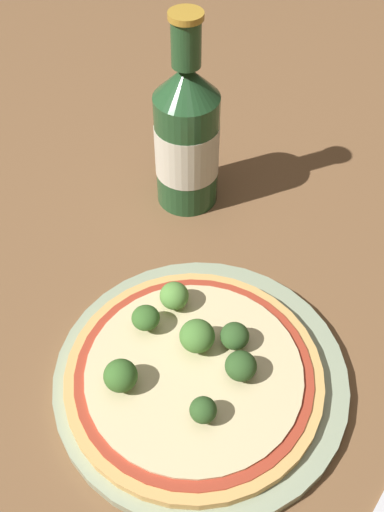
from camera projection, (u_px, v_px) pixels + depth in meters
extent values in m
plane|color=brown|center=(189.00, 383.00, 0.54)|extent=(3.00, 3.00, 0.00)
cylinder|color=#93A384|center=(201.00, 377.00, 0.54)|extent=(0.26, 0.26, 0.01)
cylinder|color=tan|center=(196.00, 373.00, 0.53)|extent=(0.23, 0.23, 0.01)
cylinder|color=#A83823|center=(196.00, 369.00, 0.53)|extent=(0.21, 0.21, 0.00)
cylinder|color=beige|center=(196.00, 368.00, 0.53)|extent=(0.19, 0.19, 0.00)
cylinder|color=#6B8E51|center=(203.00, 416.00, 0.49)|extent=(0.01, 0.01, 0.01)
ellipsoid|color=#2D5123|center=(203.00, 410.00, 0.48)|extent=(0.02, 0.02, 0.02)
cylinder|color=#6B8E51|center=(175.00, 303.00, 0.57)|extent=(0.01, 0.01, 0.01)
ellipsoid|color=#568E3D|center=(174.00, 296.00, 0.56)|extent=(0.03, 0.03, 0.03)
cylinder|color=#6B8E51|center=(146.00, 324.00, 0.55)|extent=(0.01, 0.01, 0.01)
ellipsoid|color=#386628|center=(146.00, 318.00, 0.54)|extent=(0.03, 0.03, 0.02)
cylinder|color=#6B8E51|center=(122.00, 383.00, 0.51)|extent=(0.01, 0.01, 0.01)
ellipsoid|color=#386628|center=(121.00, 376.00, 0.50)|extent=(0.03, 0.03, 0.03)
cylinder|color=#6B8E51|center=(234.00, 342.00, 0.54)|extent=(0.01, 0.01, 0.01)
ellipsoid|color=#2D5123|center=(235.00, 336.00, 0.53)|extent=(0.03, 0.03, 0.02)
cylinder|color=#6B8E51|center=(197.00, 344.00, 0.53)|extent=(0.01, 0.01, 0.01)
ellipsoid|color=#477A33|center=(197.00, 336.00, 0.52)|extent=(0.03, 0.03, 0.03)
cylinder|color=#6B8E51|center=(240.00, 372.00, 0.52)|extent=(0.01, 0.01, 0.01)
ellipsoid|color=#2D5123|center=(241.00, 366.00, 0.51)|extent=(0.03, 0.03, 0.02)
cylinder|color=#234C28|center=(187.00, 150.00, 0.66)|extent=(0.07, 0.07, 0.14)
cylinder|color=beige|center=(187.00, 148.00, 0.65)|extent=(0.07, 0.07, 0.06)
cone|color=#234C28|center=(186.00, 81.00, 0.59)|extent=(0.07, 0.07, 0.04)
cylinder|color=#234C28|center=(186.00, 43.00, 0.56)|extent=(0.03, 0.03, 0.05)
cylinder|color=#B7892D|center=(186.00, 15.00, 0.54)|extent=(0.03, 0.03, 0.01)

